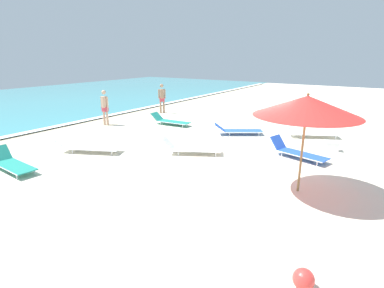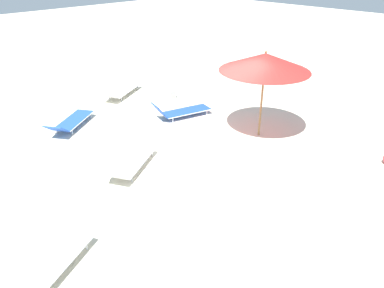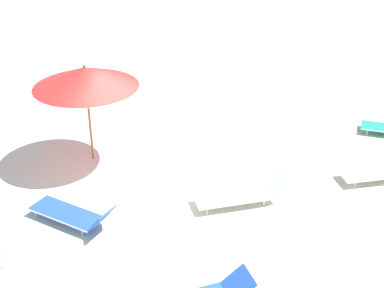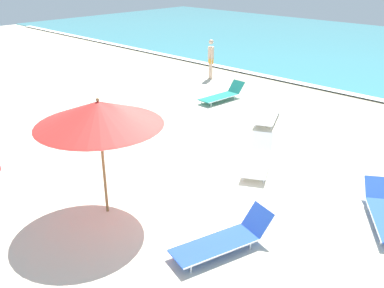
% 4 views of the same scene
% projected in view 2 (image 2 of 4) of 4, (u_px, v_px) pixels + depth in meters
% --- Properties ---
extents(ground_plane, '(60.00, 60.00, 0.16)m').
position_uv_depth(ground_plane, '(204.00, 146.00, 10.87)').
color(ground_plane, beige).
extents(beach_umbrella, '(2.57, 2.57, 2.55)m').
position_uv_depth(beach_umbrella, '(265.00, 62.00, 10.33)').
color(beach_umbrella, olive).
rests_on(beach_umbrella, ground_plane).
extents(sun_lounger_beside_umbrella, '(1.67, 2.10, 0.51)m').
position_uv_depth(sun_lounger_beside_umbrella, '(70.00, 122.00, 11.70)').
color(sun_lounger_beside_umbrella, blue).
rests_on(sun_lounger_beside_umbrella, ground_plane).
extents(sun_lounger_near_water_left, '(1.54, 2.37, 0.50)m').
position_uv_depth(sun_lounger_near_water_left, '(39.00, 275.00, 6.16)').
color(sun_lounger_near_water_left, white).
rests_on(sun_lounger_near_water_left, ground_plane).
extents(sun_lounger_near_water_right, '(1.56, 2.28, 0.52)m').
position_uv_depth(sun_lounger_near_water_right, '(121.00, 91.00, 14.31)').
color(sun_lounger_near_water_right, white).
rests_on(sun_lounger_near_water_right, ground_plane).
extents(sun_lounger_mid_beach_pair_a, '(1.12, 2.09, 0.62)m').
position_uv_depth(sun_lounger_mid_beach_pair_a, '(181.00, 111.00, 12.48)').
color(sun_lounger_mid_beach_pair_a, blue).
rests_on(sun_lounger_mid_beach_pair_a, ground_plane).
extents(sun_lounger_mid_beach_pair_b, '(1.52, 2.11, 0.59)m').
position_uv_depth(sun_lounger_mid_beach_pair_b, '(129.00, 164.00, 9.38)').
color(sun_lounger_mid_beach_pair_b, white).
rests_on(sun_lounger_mid_beach_pair_b, ground_plane).
extents(cooler_box, '(0.51, 0.59, 0.37)m').
position_uv_depth(cooler_box, '(169.00, 95.00, 13.99)').
color(cooler_box, white).
rests_on(cooler_box, ground_plane).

